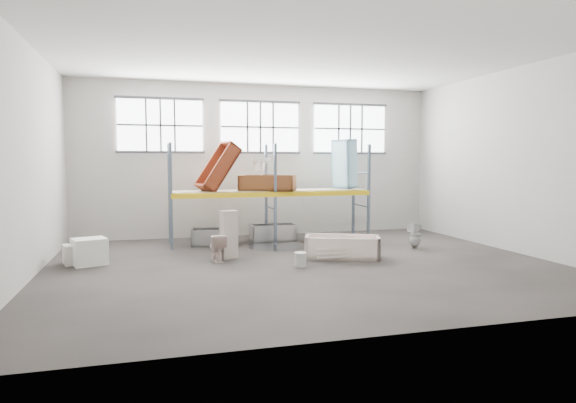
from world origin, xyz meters
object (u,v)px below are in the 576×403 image
object	(u,v)px
bathtub_beige	(342,247)
steel_tub_right	(273,233)
bucket	(300,259)
rust_tub_flat	(268,183)
toilet_beige	(217,247)
steel_tub_left	(214,237)
cistern_tall	(229,235)
blue_tub_upright	(344,164)
toilet_white	(415,235)
carton_near	(90,252)

from	to	relation	value
bathtub_beige	steel_tub_right	size ratio (longest dim) A/B	1.36
bucket	rust_tub_flat	bearing A→B (deg)	89.23
toilet_beige	steel_tub_left	bearing A→B (deg)	-99.55
cistern_tall	bucket	distance (m)	2.10
blue_tub_upright	toilet_white	bearing A→B (deg)	-62.44
cistern_tall	bucket	world-z (taller)	cistern_tall
steel_tub_right	rust_tub_flat	bearing A→B (deg)	-127.78
cistern_tall	steel_tub_left	bearing A→B (deg)	76.96
bathtub_beige	rust_tub_flat	size ratio (longest dim) A/B	1.14
bucket	toilet_white	bearing A→B (deg)	21.40
cistern_tall	steel_tub_left	xyz separation A→B (m)	(-0.11, 2.12, -0.37)
carton_near	steel_tub_left	bearing A→B (deg)	31.93
steel_tub_left	bucket	world-z (taller)	steel_tub_left
toilet_white	blue_tub_upright	distance (m)	3.35
toilet_beige	rust_tub_flat	bearing A→B (deg)	-131.74
bucket	blue_tub_upright	bearing A→B (deg)	55.64
bathtub_beige	bucket	world-z (taller)	bathtub_beige
toilet_beige	toilet_white	bearing A→B (deg)	179.43
bathtub_beige	cistern_tall	world-z (taller)	cistern_tall
bathtub_beige	toilet_white	distance (m)	2.65
rust_tub_flat	carton_near	bearing A→B (deg)	-157.22
steel_tub_left	blue_tub_upright	xyz separation A→B (m)	(4.25, 0.34, 2.15)
steel_tub_left	carton_near	bearing A→B (deg)	-148.07
steel_tub_right	rust_tub_flat	world-z (taller)	rust_tub_flat
steel_tub_right	bucket	xyz separation A→B (m)	(-0.29, -3.89, -0.09)
bathtub_beige	carton_near	distance (m)	6.22
toilet_beige	cistern_tall	size ratio (longest dim) A/B	0.56
cistern_tall	blue_tub_upright	xyz separation A→B (m)	(4.14, 2.46, 1.78)
steel_tub_right	blue_tub_upright	xyz separation A→B (m)	(2.38, 0.00, 2.14)
toilet_beige	rust_tub_flat	size ratio (longest dim) A/B	0.41
bathtub_beige	blue_tub_upright	distance (m)	4.00
cistern_tall	toilet_white	xyz separation A→B (m)	(5.37, 0.09, -0.23)
cistern_tall	bucket	size ratio (longest dim) A/B	3.67
toilet_white	bathtub_beige	bearing A→B (deg)	-84.01
steel_tub_left	carton_near	distance (m)	3.81
steel_tub_left	bathtub_beige	bearing A→B (deg)	-43.58
steel_tub_left	carton_near	size ratio (longest dim) A/B	1.80
steel_tub_left	rust_tub_flat	bearing A→B (deg)	0.97
rust_tub_flat	blue_tub_upright	world-z (taller)	blue_tub_upright
steel_tub_left	carton_near	xyz separation A→B (m)	(-3.23, -2.01, 0.07)
steel_tub_right	rust_tub_flat	distance (m)	1.61
bathtub_beige	steel_tub_right	bearing A→B (deg)	130.47
bathtub_beige	rust_tub_flat	xyz separation A→B (m)	(-1.31, 2.83, 1.54)
bucket	carton_near	xyz separation A→B (m)	(-4.81, 1.55, 0.15)
bathtub_beige	cistern_tall	distance (m)	2.93
cistern_tall	rust_tub_flat	bearing A→B (deg)	38.78
steel_tub_left	rust_tub_flat	distance (m)	2.27
toilet_white	rust_tub_flat	size ratio (longest dim) A/B	0.45
cistern_tall	toilet_white	size ratio (longest dim) A/B	1.62
toilet_beige	toilet_white	distance (m)	5.72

